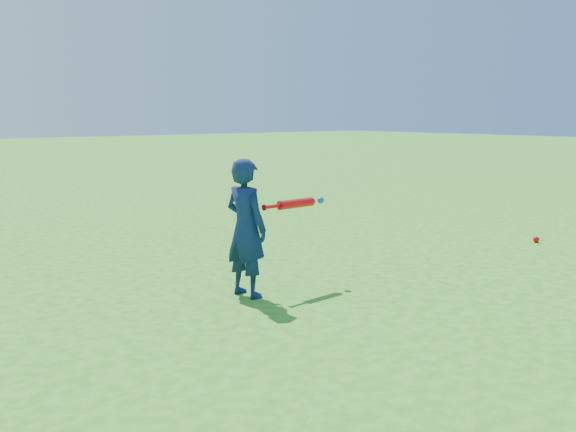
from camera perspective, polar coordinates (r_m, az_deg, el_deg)
name	(u,v)px	position (r m, az deg, el deg)	size (l,w,h in m)	color
ground	(336,294)	(5.79, 4.31, -6.96)	(80.00, 80.00, 0.00)	#29771C
child	(246,228)	(5.61, -3.76, -1.08)	(0.44, 0.29, 1.22)	#101E4D
ground_ball_red	(536,239)	(8.62, 21.19, -1.95)	(0.08, 0.08, 0.08)	red
bat_swing	(298,203)	(5.93, 0.91, 1.15)	(0.75, 0.11, 0.09)	red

